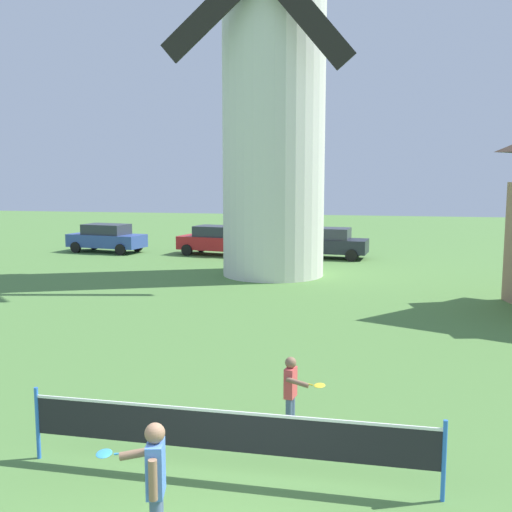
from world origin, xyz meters
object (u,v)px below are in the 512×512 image
(windmill, at_px, (274,87))
(player_far, at_px, (292,389))
(player_near, at_px, (154,480))
(parked_car_red, at_px, (218,240))
(tennis_net, at_px, (226,431))
(parked_car_black, at_px, (327,242))
(parked_car_blue, at_px, (107,238))

(windmill, bearing_deg, player_far, -78.61)
(player_near, distance_m, parked_car_red, 25.69)
(tennis_net, xyz_separation_m, parked_car_black, (-0.73, 23.13, 0.12))
(player_near, xyz_separation_m, player_far, (1.01, 3.54, -0.15))
(parked_car_red, bearing_deg, parked_car_blue, -179.03)
(tennis_net, height_order, player_near, player_near)
(parked_car_red, bearing_deg, parked_car_black, -0.36)
(windmill, bearing_deg, tennis_net, -81.85)
(parked_car_blue, bearing_deg, tennis_net, -60.73)
(windmill, distance_m, parked_car_red, 9.99)
(player_far, distance_m, parked_car_black, 21.40)
(parked_car_black, bearing_deg, parked_car_blue, -179.66)
(tennis_net, bearing_deg, windmill, 98.15)
(windmill, bearing_deg, parked_car_black, 73.04)
(player_far, bearing_deg, parked_car_black, 93.69)
(windmill, height_order, parked_car_red, windmill)
(parked_car_red, xyz_separation_m, parked_car_black, (5.82, -0.04, -0.00))
(windmill, distance_m, player_far, 17.43)
(player_far, relative_size, parked_car_blue, 0.28)
(parked_car_blue, bearing_deg, player_far, -57.46)
(parked_car_blue, height_order, parked_car_red, same)
(windmill, relative_size, player_far, 12.70)
(parked_car_black, bearing_deg, tennis_net, -88.20)
(parked_car_blue, bearing_deg, windmill, -28.63)
(windmill, distance_m, tennis_net, 18.95)
(player_near, distance_m, parked_car_blue, 27.82)
(player_near, distance_m, player_far, 3.69)
(windmill, height_order, parked_car_blue, windmill)
(tennis_net, xyz_separation_m, parked_car_red, (-6.55, 23.17, 0.12))
(windmill, relative_size, tennis_net, 2.71)
(parked_car_blue, distance_m, parked_car_red, 6.38)
(player_far, bearing_deg, tennis_net, -110.07)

